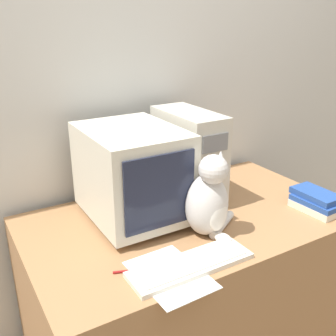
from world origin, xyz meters
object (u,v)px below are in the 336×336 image
at_px(keyboard, 191,265).
at_px(cat, 209,201).
at_px(computer_tower, 188,156).
at_px(pen, 134,270).
at_px(book_stack, 318,201).
at_px(crt_monitor, 132,173).

xyz_separation_m(keyboard, cat, (0.18, 0.15, 0.13)).
height_order(computer_tower, keyboard, computer_tower).
height_order(cat, pen, cat).
bearing_deg(book_stack, cat, 171.89).
bearing_deg(pen, crt_monitor, 64.10).
distance_m(crt_monitor, cat, 0.34).
height_order(crt_monitor, pen, crt_monitor).
height_order(keyboard, book_stack, book_stack).
bearing_deg(cat, crt_monitor, 116.10).
xyz_separation_m(computer_tower, keyboard, (-0.31, -0.48, -0.20)).
bearing_deg(crt_monitor, cat, -55.02).
bearing_deg(book_stack, pen, 179.86).
distance_m(cat, book_stack, 0.56).
bearing_deg(pen, cat, 11.84).
bearing_deg(cat, keyboard, -148.86).
xyz_separation_m(crt_monitor, keyboard, (0.01, -0.43, -0.19)).
bearing_deg(keyboard, book_stack, 5.90).
xyz_separation_m(crt_monitor, book_stack, (0.74, -0.35, -0.16)).
xyz_separation_m(crt_monitor, cat, (0.19, -0.27, -0.06)).
bearing_deg(crt_monitor, keyboard, -88.79).
relative_size(crt_monitor, keyboard, 1.05).
bearing_deg(cat, computer_tower, 60.69).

